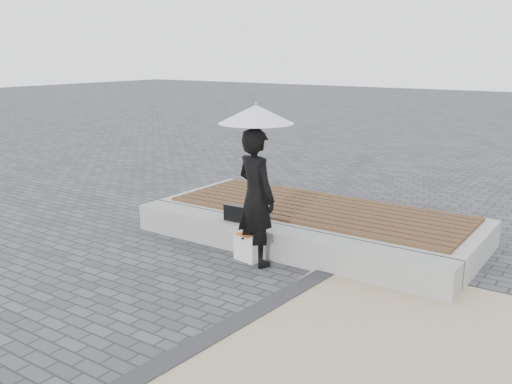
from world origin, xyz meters
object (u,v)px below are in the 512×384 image
at_px(woman, 256,197).
at_px(parasol, 256,114).
at_px(handbag, 235,213).
at_px(canvas_tote, 247,247).
at_px(seating_ledge, 277,242).

xyz_separation_m(woman, parasol, (0.00, -0.00, 1.10)).
relative_size(handbag, canvas_tote, 0.89).
xyz_separation_m(handbag, canvas_tote, (0.46, -0.36, -0.33)).
distance_m(parasol, handbag, 1.67).
relative_size(woman, handbag, 5.43).
distance_m(woman, canvas_tote, 0.75).
height_order(woman, parasol, parasol).
bearing_deg(woman, canvas_tote, 18.63).
distance_m(parasol, canvas_tote, 1.84).
distance_m(woman, parasol, 1.10).
distance_m(seating_ledge, canvas_tote, 0.46).
xyz_separation_m(parasol, canvas_tote, (-0.16, 0.00, -1.84)).
xyz_separation_m(woman, handbag, (-0.62, 0.36, -0.41)).
relative_size(parasol, canvas_tote, 3.26).
bearing_deg(seating_ledge, canvas_tote, -122.32).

